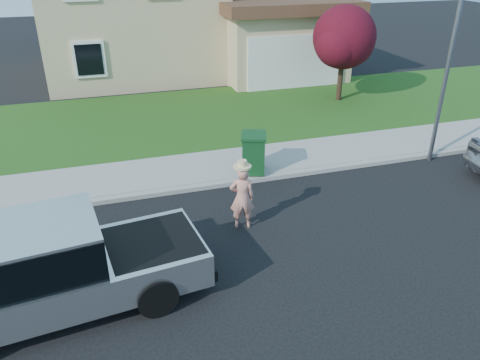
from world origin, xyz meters
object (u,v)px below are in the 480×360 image
(pickup_truck, at_px, (52,271))
(street_lamp, at_px, (450,61))
(ornamental_tree, at_px, (345,40))
(woman, at_px, (242,196))
(trash_bin, at_px, (254,153))

(pickup_truck, height_order, street_lamp, street_lamp)
(street_lamp, bearing_deg, pickup_truck, -148.91)
(pickup_truck, bearing_deg, street_lamp, 11.36)
(street_lamp, bearing_deg, ornamental_tree, 101.23)
(ornamental_tree, distance_m, street_lamp, 6.18)
(ornamental_tree, xyz_separation_m, street_lamp, (-0.18, -6.15, 0.52))
(pickup_truck, distance_m, woman, 4.27)
(woman, distance_m, street_lamp, 7.13)
(pickup_truck, height_order, ornamental_tree, ornamental_tree)
(trash_bin, height_order, street_lamp, street_lamp)
(woman, height_order, street_lamp, street_lamp)
(pickup_truck, distance_m, ornamental_tree, 14.44)
(ornamental_tree, bearing_deg, street_lamp, -91.66)
(ornamental_tree, bearing_deg, pickup_truck, -138.00)
(woman, bearing_deg, pickup_truck, 36.29)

